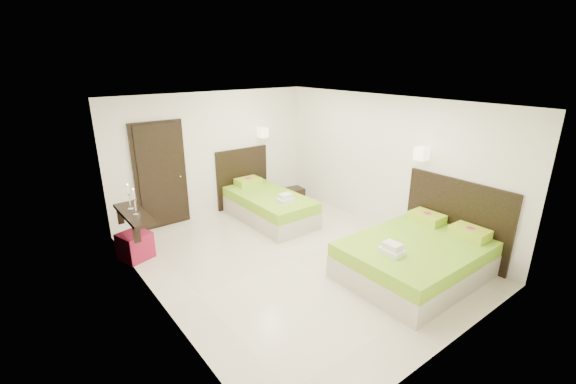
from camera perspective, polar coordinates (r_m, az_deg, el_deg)
floor at (r=6.64m, az=0.90°, el=-9.86°), size 5.50×5.50×0.00m
bed_single at (r=8.15m, az=-3.16°, el=-1.76°), size 1.29×2.15×1.77m
bed_double at (r=6.40m, az=18.73°, el=-8.87°), size 2.19×1.86×1.81m
nightstand at (r=9.05m, az=0.92°, el=-0.51°), size 0.45×0.41×0.36m
ottoman at (r=7.05m, az=-21.70°, el=-7.40°), size 0.57×0.57×0.46m
door at (r=7.94m, az=-18.30°, el=2.28°), size 1.02×0.15×2.14m
console_shelf at (r=6.77m, az=-21.92°, el=-3.09°), size 0.35×1.20×0.78m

